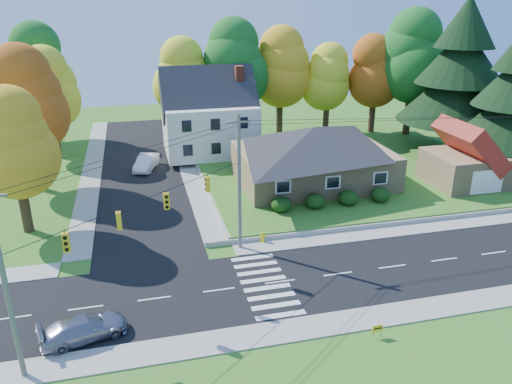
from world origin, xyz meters
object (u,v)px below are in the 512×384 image
silver_sedan (84,328)px  fire_hydrant (263,237)px  ranch_house (313,154)px  white_car (146,162)px

silver_sedan → fire_hydrant: size_ratio=5.23×
ranch_house → fire_hydrant: (-7.67, -10.32, -2.85)m
fire_hydrant → silver_sedan: bearing=-144.7°
fire_hydrant → white_car: bearing=111.7°
silver_sedan → white_car: 28.30m
ranch_house → white_car: ranch_house is taller
ranch_house → silver_sedan: (-19.83, -18.95, -2.58)m
silver_sedan → fire_hydrant: (12.16, 8.62, -0.26)m
silver_sedan → white_car: bearing=-23.9°
silver_sedan → ranch_house: bearing=-61.1°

